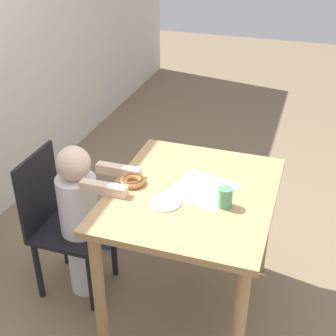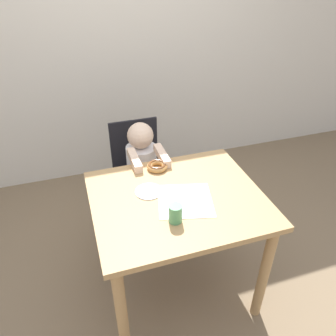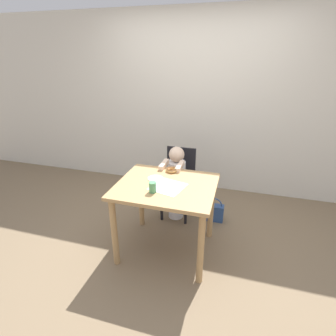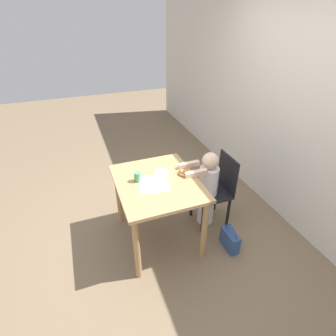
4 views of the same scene
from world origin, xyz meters
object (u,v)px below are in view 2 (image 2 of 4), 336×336
chair (139,176)px  cup (175,214)px  handbag (196,200)px  donut (157,166)px  child_figure (143,178)px

chair → cup: size_ratio=8.70×
handbag → cup: size_ratio=3.20×
donut → handbag: size_ratio=0.41×
child_figure → handbag: size_ratio=2.99×
handbag → chair: bearing=172.7°
donut → handbag: bearing=39.8°
child_figure → handbag: 0.60m
donut → handbag: (0.44, 0.37, -0.67)m
chair → donut: (0.03, -0.43, 0.36)m
child_figure → donut: child_figure is taller
child_figure → donut: (0.03, -0.31, 0.30)m
chair → cup: 0.99m
donut → child_figure: bearing=95.2°
child_figure → cup: child_figure is taller
child_figure → cup: (-0.02, -0.79, 0.33)m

